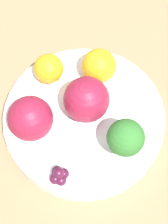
{
  "coord_description": "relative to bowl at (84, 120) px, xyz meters",
  "views": [
    {
      "loc": [
        -0.1,
        -0.2,
        0.52
      ],
      "look_at": [
        0.0,
        0.0,
        0.06
      ],
      "focal_mm": 60.0,
      "sensor_mm": 36.0,
      "label": 1
    }
  ],
  "objects": [
    {
      "name": "broccoli",
      "position": [
        0.03,
        -0.07,
        0.05
      ],
      "size": [
        0.05,
        0.05,
        0.06
      ],
      "color": "#99C17A",
      "rests_on": "bowl"
    },
    {
      "name": "ground_plane",
      "position": [
        0.0,
        0.0,
        -0.04
      ],
      "size": [
        6.0,
        6.0,
        0.0
      ],
      "primitive_type": "plane",
      "color": "gray"
    },
    {
      "name": "grape_cluster",
      "position": [
        -0.07,
        -0.07,
        0.03
      ],
      "size": [
        0.03,
        0.03,
        0.03
      ],
      "color": "#47142D",
      "rests_on": "bowl"
    },
    {
      "name": "orange_back",
      "position": [
        -0.02,
        0.08,
        0.04
      ],
      "size": [
        0.04,
        0.04,
        0.04
      ],
      "color": "orange",
      "rests_on": "bowl"
    },
    {
      "name": "bowl",
      "position": [
        0.0,
        0.0,
        0.0
      ],
      "size": [
        0.22,
        0.22,
        0.03
      ],
      "color": "white",
      "rests_on": "table_surface"
    },
    {
      "name": "table_surface",
      "position": [
        0.0,
        0.0,
        -0.03
      ],
      "size": [
        1.2,
        1.2,
        0.02
      ],
      "color": "#936D4C",
      "rests_on": "ground_plane"
    },
    {
      "name": "apple_green",
      "position": [
        0.01,
        0.01,
        0.05
      ],
      "size": [
        0.06,
        0.06,
        0.06
      ],
      "color": "maroon",
      "rests_on": "bowl"
    },
    {
      "name": "apple_red",
      "position": [
        -0.07,
        0.01,
        0.05
      ],
      "size": [
        0.06,
        0.06,
        0.06
      ],
      "color": "maroon",
      "rests_on": "bowl"
    },
    {
      "name": "orange_front",
      "position": [
        0.05,
        0.05,
        0.04
      ],
      "size": [
        0.05,
        0.05,
        0.05
      ],
      "color": "orange",
      "rests_on": "bowl"
    }
  ]
}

